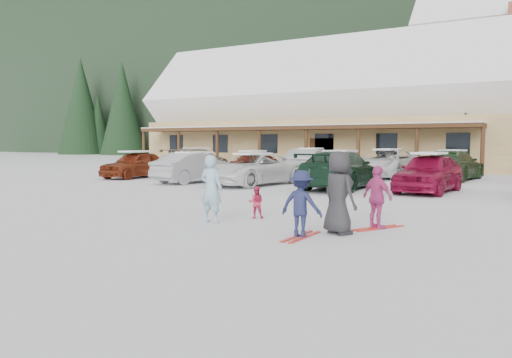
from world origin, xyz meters
The scene contains 23 objects.
ground centered at (0.00, 0.00, 0.00)m, with size 160.00×160.00×0.00m, color white.
forested_hillside centered at (0.00, 85.00, 19.00)m, with size 300.00×70.00×38.00m, color black.
day_lodge centered at (-9.00, 27.96, 3.94)m, with size 29.12×12.50×10.38m.
lamp_post centered at (2.15, 24.95, 3.16)m, with size 0.50×0.25×5.54m.
conifer_0 centered at (-26.00, 30.00, 5.69)m, with size 4.40×4.40×10.20m.
conifer_2 centered at (-30.00, 42.00, 6.83)m, with size 5.28×5.28×12.24m.
adult_skier centered at (-0.29, -0.11, 0.81)m, with size 0.59×0.39×1.63m, color #93BDCE.
toddler_red centered at (0.28, 1.04, 0.41)m, with size 0.39×0.31×0.81m, color #C62548.
child_navy centered at (2.34, -0.73, 0.68)m, with size 0.88×0.51×1.36m, color #1B2044.
skis_child_navy centered at (2.34, -0.73, 0.01)m, with size 0.20×1.40×0.03m, color red.
child_magenta centered at (3.39, 1.03, 0.71)m, with size 0.83×0.34×1.41m, color #C63B82.
skis_child_magenta centered at (3.39, 1.03, 0.01)m, with size 0.20×1.40×0.03m, color red.
bystander_dark centered at (2.87, 0.00, 0.87)m, with size 0.85×0.55×1.74m, color #29282B.
parked_car_0 centered at (-12.44, 10.17, 0.72)m, with size 1.70×4.21×1.44m, color maroon.
parked_car_1 centered at (-7.80, 9.25, 0.72)m, with size 1.52×4.37×1.44m, color #A3A3A8.
parked_car_2 centered at (-4.68, 9.39, 0.71)m, with size 2.36×5.11×1.42m, color white.
parked_car_3 centered at (-0.69, 9.71, 0.78)m, with size 2.19×5.39×1.56m, color #143120.
parked_car_4 centered at (2.78, 9.99, 0.76)m, with size 1.79×4.45×1.52m, color maroon.
parked_car_7 centered at (-13.17, 16.64, 0.76)m, with size 2.14×5.26×1.53m, color gray.
parked_car_8 centered at (-8.83, 16.48, 0.70)m, with size 1.64×4.09×1.39m, color #602518.
parked_car_9 centered at (-5.25, 17.15, 0.78)m, with size 1.65×4.72×1.56m, color #9D9CA1.
parked_car_10 centered at (-0.78, 17.13, 0.77)m, with size 2.56×5.55×1.54m, color silver.
parked_car_11 centered at (2.58, 17.07, 0.76)m, with size 2.12×5.21×1.51m, color #223C1E.
Camera 1 is at (6.52, -9.83, 1.93)m, focal length 35.00 mm.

